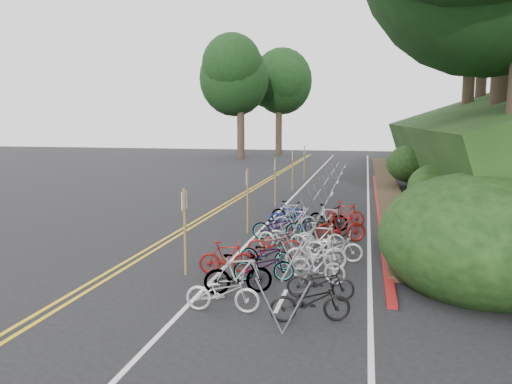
# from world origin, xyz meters

# --- Properties ---
(ground) EXTENTS (120.00, 120.00, 0.00)m
(ground) POSITION_xyz_m (0.00, 0.00, 0.00)
(ground) COLOR black
(ground) RESTS_ON ground
(road_markings) EXTENTS (7.47, 80.00, 0.01)m
(road_markings) POSITION_xyz_m (0.63, 10.10, 0.00)
(road_markings) COLOR gold
(road_markings) RESTS_ON ground
(red_curb) EXTENTS (0.25, 28.00, 0.10)m
(red_curb) POSITION_xyz_m (5.70, 12.00, 0.05)
(red_curb) COLOR maroon
(red_curb) RESTS_ON ground
(embankment) EXTENTS (14.30, 48.14, 9.11)m
(embankment) POSITION_xyz_m (12.96, 19.04, 2.57)
(embankment) COLOR black
(embankment) RESTS_ON ground
(bike_rack_front) EXTENTS (1.15, 3.37, 1.19)m
(bike_rack_front) POSITION_xyz_m (3.44, -2.30, 0.89)
(bike_rack_front) COLOR gray
(bike_rack_front) RESTS_ON ground
(bike_racks_rest) EXTENTS (1.14, 23.00, 1.17)m
(bike_racks_rest) POSITION_xyz_m (3.00, 13.00, 0.85)
(bike_racks_rest) COLOR gray
(bike_racks_rest) RESTS_ON ground
(signpost_near) EXTENTS (0.08, 0.40, 2.47)m
(signpost_near) POSITION_xyz_m (0.12, -0.53, 1.42)
(signpost_near) COLOR brown
(signpost_near) RESTS_ON ground
(signposts_rest) EXTENTS (0.08, 18.40, 2.50)m
(signposts_rest) POSITION_xyz_m (0.60, 14.00, 1.43)
(signposts_rest) COLOR brown
(signposts_rest) RESTS_ON ground
(bike_front) EXTENTS (0.78, 1.63, 0.95)m
(bike_front) POSITION_xyz_m (1.23, -0.20, 0.47)
(bike_front) COLOR maroon
(bike_front) RESTS_ON ground
(bike_valet) EXTENTS (3.35, 12.15, 1.08)m
(bike_valet) POSITION_xyz_m (3.00, 2.22, 0.48)
(bike_valet) COLOR beige
(bike_valet) RESTS_ON ground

